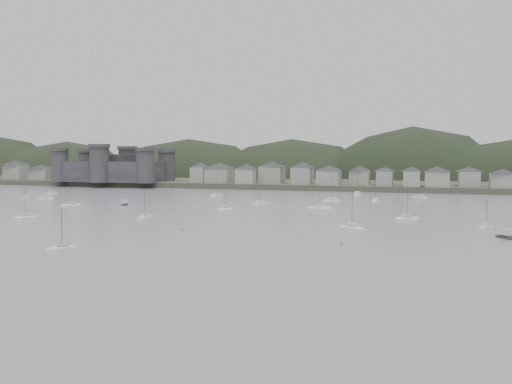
% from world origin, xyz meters
% --- Properties ---
extents(ground, '(900.00, 900.00, 0.00)m').
position_xyz_m(ground, '(0.00, 0.00, 0.00)').
color(ground, slate).
rests_on(ground, ground).
extents(far_shore_land, '(900.00, 250.00, 3.00)m').
position_xyz_m(far_shore_land, '(0.00, 295.00, 1.50)').
color(far_shore_land, '#383D2D').
rests_on(far_shore_land, ground).
extents(forested_ridge, '(851.55, 103.94, 102.57)m').
position_xyz_m(forested_ridge, '(4.83, 269.40, -11.28)').
color(forested_ridge, black).
rests_on(forested_ridge, ground).
extents(castle, '(66.00, 43.00, 20.00)m').
position_xyz_m(castle, '(-120.00, 179.80, 10.96)').
color(castle, '#2F2F31').
rests_on(castle, far_shore_land).
extents(waterfront_town, '(451.48, 28.46, 12.92)m').
position_xyz_m(waterfront_town, '(50.59, 183.34, 8.66)').
color(waterfront_town, gray).
rests_on(waterfront_town, far_shore_land).
extents(sailboat_lead, '(6.13, 10.36, 13.48)m').
position_xyz_m(sailboat_lead, '(-8.77, 66.33, 0.17)').
color(sailboat_lead, silver).
rests_on(sailboat_lead, ground).
extents(moored_fleet, '(244.92, 179.60, 13.31)m').
position_xyz_m(moored_fleet, '(-21.59, 69.40, 0.18)').
color(moored_fleet, silver).
rests_on(moored_fleet, ground).
extents(motor_launch_near, '(6.26, 7.64, 3.77)m').
position_xyz_m(motor_launch_near, '(78.03, 23.24, 0.30)').
color(motor_launch_near, black).
rests_on(motor_launch_near, ground).
extents(motor_launch_far, '(4.88, 7.55, 3.71)m').
position_xyz_m(motor_launch_far, '(-52.41, 72.53, 0.30)').
color(motor_launch_far, black).
rests_on(motor_launch_far, ground).
extents(mooring_buoys, '(169.01, 124.02, 0.70)m').
position_xyz_m(mooring_buoys, '(3.01, 63.71, 0.15)').
color(mooring_buoys, '#D07845').
rests_on(mooring_buoys, ground).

